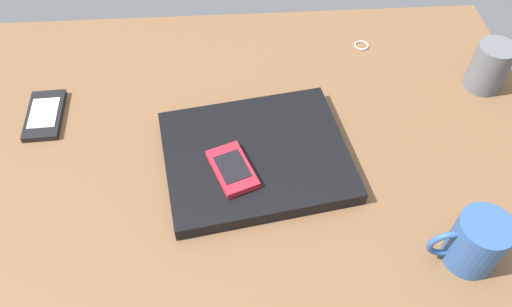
# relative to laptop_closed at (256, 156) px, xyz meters

# --- Properties ---
(desk_surface) EXTENTS (1.20, 0.80, 0.03)m
(desk_surface) POSITION_rel_laptop_closed_xyz_m (0.07, -0.02, -0.03)
(desk_surface) COLOR brown
(desk_surface) RESTS_ON ground
(laptop_closed) EXTENTS (0.34, 0.29, 0.03)m
(laptop_closed) POSITION_rel_laptop_closed_xyz_m (0.00, 0.00, 0.00)
(laptop_closed) COLOR black
(laptop_closed) RESTS_ON desk_surface
(cell_phone_on_laptop) EXTENTS (0.09, 0.11, 0.01)m
(cell_phone_on_laptop) POSITION_rel_laptop_closed_xyz_m (0.04, 0.04, 0.02)
(cell_phone_on_laptop) COLOR red
(cell_phone_on_laptop) RESTS_ON laptop_closed
(cell_phone_on_desk) EXTENTS (0.07, 0.12, 0.01)m
(cell_phone_on_desk) POSITION_rel_laptop_closed_xyz_m (0.38, -0.13, -0.01)
(cell_phone_on_desk) COLOR black
(cell_phone_on_desk) RESTS_ON desk_surface
(pen_cup) EXTENTS (0.07, 0.07, 0.09)m
(pen_cup) POSITION_rel_laptop_closed_xyz_m (-0.45, -0.16, 0.03)
(pen_cup) COLOR #595B60
(pen_cup) RESTS_ON desk_surface
(key_ring) EXTENTS (0.03, 0.03, 0.00)m
(key_ring) POSITION_rel_laptop_closed_xyz_m (-0.24, -0.29, -0.01)
(key_ring) COLOR silver
(key_ring) RESTS_ON desk_surface
(coffee_mug) EXTENTS (0.11, 0.08, 0.09)m
(coffee_mug) POSITION_rel_laptop_closed_xyz_m (-0.30, 0.20, 0.03)
(coffee_mug) COLOR #2D518C
(coffee_mug) RESTS_ON desk_surface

